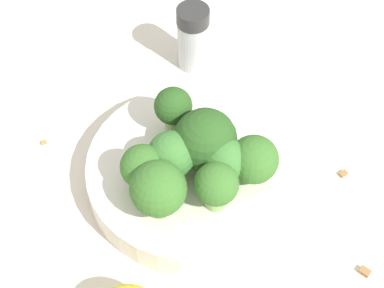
{
  "coord_description": "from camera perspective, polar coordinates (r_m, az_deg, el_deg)",
  "views": [
    {
      "loc": [
        0.1,
        0.33,
        0.52
      ],
      "look_at": [
        0.0,
        0.0,
        0.06
      ],
      "focal_mm": 60.0,
      "sensor_mm": 36.0,
      "label": 1
    }
  ],
  "objects": [
    {
      "name": "almond_crumb_1",
      "position": [
        0.64,
        13.32,
        -2.5
      ],
      "size": [
        0.01,
        0.01,
        0.01
      ],
      "primitive_type": "cube",
      "rotation": [
        0.0,
        0.0,
        3.48
      ],
      "color": "olive",
      "rests_on": "ground_plane"
    },
    {
      "name": "broccoli_floret_4",
      "position": [
        0.55,
        2.18,
        -3.71
      ],
      "size": [
        0.04,
        0.04,
        0.05
      ],
      "color": "#84AD66",
      "rests_on": "bowl"
    },
    {
      "name": "broccoli_floret_3",
      "position": [
        0.56,
        -4.39,
        -2.08
      ],
      "size": [
        0.04,
        0.04,
        0.05
      ],
      "color": "#84AD66",
      "rests_on": "bowl"
    },
    {
      "name": "broccoli_floret_1",
      "position": [
        0.56,
        2.9,
        -1.43
      ],
      "size": [
        0.04,
        0.04,
        0.05
      ],
      "color": "#8EB770",
      "rests_on": "bowl"
    },
    {
      "name": "pepper_shaker",
      "position": [
        0.69,
        0.08,
        9.46
      ],
      "size": [
        0.03,
        0.03,
        0.08
      ],
      "color": "#B2B7BC",
      "rests_on": "ground_plane"
    },
    {
      "name": "broccoli_floret_2",
      "position": [
        0.56,
        -1.84,
        -1.06
      ],
      "size": [
        0.04,
        0.04,
        0.05
      ],
      "color": "#8EB770",
      "rests_on": "bowl"
    },
    {
      "name": "broccoli_floret_7",
      "position": [
        0.57,
        5.52,
        -1.44
      ],
      "size": [
        0.04,
        0.04,
        0.05
      ],
      "color": "#8EB770",
      "rests_on": "bowl"
    },
    {
      "name": "almond_crumb_0",
      "position": [
        0.59,
        15.14,
        -10.79
      ],
      "size": [
        0.01,
        0.01,
        0.01
      ],
      "primitive_type": "cube",
      "rotation": [
        0.0,
        0.0,
        2.18
      ],
      "color": "olive",
      "rests_on": "ground_plane"
    },
    {
      "name": "almond_crumb_2",
      "position": [
        0.66,
        -13.06,
        0.22
      ],
      "size": [
        0.01,
        0.0,
        0.01
      ],
      "primitive_type": "cube",
      "rotation": [
        0.0,
        0.0,
        0.08
      ],
      "color": "#AD7F4C",
      "rests_on": "ground_plane"
    },
    {
      "name": "bowl",
      "position": [
        0.61,
        0.0,
        -2.62
      ],
      "size": [
        0.2,
        0.2,
        0.03
      ],
      "primitive_type": "cylinder",
      "color": "silver",
      "rests_on": "ground_plane"
    },
    {
      "name": "broccoli_floret_6",
      "position": [
        0.54,
        -3.02,
        -4.07
      ],
      "size": [
        0.05,
        0.05,
        0.06
      ],
      "color": "#7A9E5B",
      "rests_on": "bowl"
    },
    {
      "name": "ground_plane",
      "position": [
        0.62,
        0.0,
        -3.43
      ],
      "size": [
        3.0,
        3.0,
        0.0
      ],
      "primitive_type": "plane",
      "color": "beige"
    },
    {
      "name": "broccoli_floret_0",
      "position": [
        0.57,
        1.11,
        0.53
      ],
      "size": [
        0.06,
        0.06,
        0.06
      ],
      "color": "#84AD66",
      "rests_on": "bowl"
    },
    {
      "name": "broccoli_floret_5",
      "position": [
        0.59,
        -1.67,
        3.17
      ],
      "size": [
        0.04,
        0.04,
        0.05
      ],
      "color": "#8EB770",
      "rests_on": "bowl"
    },
    {
      "name": "almond_crumb_4",
      "position": [
        0.68,
        0.11,
        4.51
      ],
      "size": [
        0.01,
        0.01,
        0.01
      ],
      "primitive_type": "cube",
      "rotation": [
        0.0,
        0.0,
        2.01
      ],
      "color": "tan",
      "rests_on": "ground_plane"
    }
  ]
}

